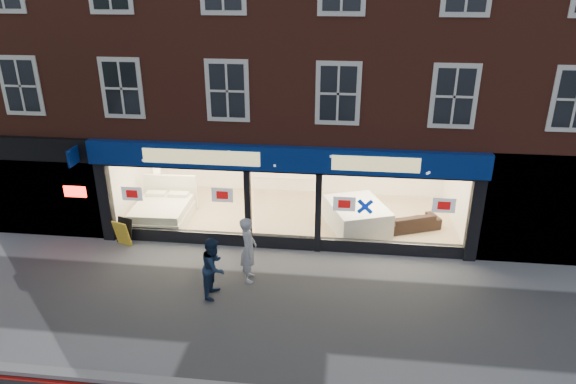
% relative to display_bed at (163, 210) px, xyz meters
% --- Properties ---
extents(ground, '(120.00, 120.00, 0.00)m').
position_rel_display_bed_xyz_m(ground, '(4.22, -4.34, -0.45)').
color(ground, gray).
rests_on(ground, ground).
extents(showroom_floor, '(11.00, 4.50, 0.10)m').
position_rel_display_bed_xyz_m(showroom_floor, '(4.22, 0.91, -0.40)').
color(showroom_floor, tan).
rests_on(showroom_floor, ground).
extents(building, '(19.00, 8.26, 10.30)m').
position_rel_display_bed_xyz_m(building, '(4.20, 2.60, 6.22)').
color(building, maroon).
rests_on(building, ground).
extents(display_bed, '(1.88, 2.26, 1.25)m').
position_rel_display_bed_xyz_m(display_bed, '(0.00, 0.00, 0.00)').
color(display_bed, white).
rests_on(display_bed, showroom_floor).
extents(bedside_table, '(0.52, 0.52, 0.55)m').
position_rel_display_bed_xyz_m(bedside_table, '(-0.88, 2.01, -0.07)').
color(bedside_table, brown).
rests_on(bedside_table, showroom_floor).
extents(mattress_stack, '(2.29, 2.54, 0.83)m').
position_rel_display_bed_xyz_m(mattress_stack, '(6.44, 0.17, 0.06)').
color(mattress_stack, silver).
rests_on(mattress_stack, showroom_floor).
extents(sofa, '(1.99, 1.38, 0.54)m').
position_rel_display_bed_xyz_m(sofa, '(8.18, 0.30, -0.08)').
color(sofa, black).
rests_on(sofa, showroom_floor).
extents(a_board, '(0.64, 0.51, 0.85)m').
position_rel_display_bed_xyz_m(a_board, '(-0.68, -1.64, -0.03)').
color(a_board, gold).
rests_on(a_board, ground).
extents(pedestrian_grey, '(0.53, 0.73, 1.85)m').
position_rel_display_bed_xyz_m(pedestrian_grey, '(3.52, -3.12, 0.48)').
color(pedestrian_grey, '#ADAFB5').
rests_on(pedestrian_grey, ground).
extents(pedestrian_blue, '(0.68, 0.84, 1.63)m').
position_rel_display_bed_xyz_m(pedestrian_blue, '(2.78, -3.94, 0.37)').
color(pedestrian_blue, '#172741').
rests_on(pedestrian_blue, ground).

